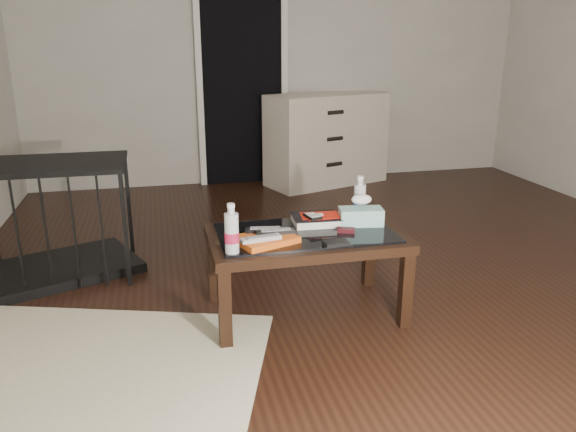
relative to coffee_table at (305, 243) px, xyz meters
name	(u,v)px	position (x,y,z in m)	size (l,w,h in m)	color
ground	(366,269)	(0.54, 0.49, -0.40)	(5.00, 5.00, 0.00)	black
room_shell	(378,0)	(0.54, 0.49, 1.22)	(5.00, 5.00, 5.00)	beige
doorway	(242,80)	(0.14, 2.95, 0.63)	(0.90, 0.08, 2.07)	black
coffee_table	(305,243)	(0.00, 0.00, 0.00)	(1.00, 0.60, 0.46)	black
rug	(16,393)	(-1.36, -0.44, -0.39)	(2.00, 1.50, 0.01)	#C0B295
dresser	(326,139)	(0.94, 2.72, 0.05)	(1.30, 0.86, 0.90)	beige
pet_crate	(57,239)	(-1.36, 0.86, -0.17)	(1.06, 0.90, 0.71)	black
magazines	(266,239)	(-0.23, -0.10, 0.08)	(0.28, 0.21, 0.03)	#D45413
remote_silver	(261,238)	(-0.26, -0.16, 0.11)	(0.20, 0.05, 0.02)	#A5A5AA
remote_black_front	(276,231)	(-0.17, -0.08, 0.11)	(0.20, 0.05, 0.02)	black
remote_black_back	(265,230)	(-0.22, -0.03, 0.11)	(0.20, 0.05, 0.02)	black
textbook	(316,220)	(0.09, 0.12, 0.09)	(0.25, 0.20, 0.05)	black
dvd_mailers	(318,215)	(0.10, 0.11, 0.11)	(0.19, 0.14, 0.01)	#B51A0C
ipod	(313,216)	(0.06, 0.07, 0.12)	(0.06, 0.10, 0.02)	black
flip_phone	(346,230)	(0.20, -0.05, 0.08)	(0.09, 0.05, 0.02)	black
wallet	(336,243)	(0.09, -0.22, 0.07)	(0.12, 0.07, 0.02)	black
water_bottle_left	(232,228)	(-0.41, -0.20, 0.18)	(0.07, 0.07, 0.24)	silver
water_bottle_right	(360,197)	(0.35, 0.17, 0.18)	(0.07, 0.07, 0.24)	silver
tissue_box	(361,216)	(0.32, 0.05, 0.11)	(0.23, 0.12, 0.09)	teal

